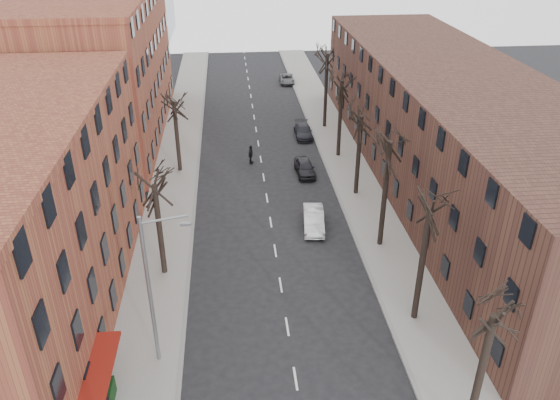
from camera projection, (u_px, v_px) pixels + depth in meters
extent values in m
cube|color=gray|center=(177.00, 166.00, 51.34)|extent=(4.00, 90.00, 0.15)
cube|color=gray|center=(344.00, 159.00, 52.68)|extent=(4.00, 90.00, 0.15)
cube|color=brown|center=(97.00, 70.00, 55.24)|extent=(12.00, 28.00, 14.00)
cube|color=#482B21|center=(451.00, 127.00, 46.63)|extent=(12.00, 50.00, 10.00)
cylinder|color=slate|center=(150.00, 294.00, 27.42)|extent=(0.20, 0.20, 9.00)
cylinder|color=slate|center=(163.00, 219.00, 25.46)|extent=(2.39, 0.12, 0.46)
cube|color=slate|center=(185.00, 224.00, 25.69)|extent=(0.50, 0.22, 0.14)
imported|color=silver|center=(314.00, 219.00, 41.40)|extent=(1.92, 4.42, 1.41)
imported|color=black|center=(305.00, 167.00, 49.70)|extent=(1.75, 4.03, 1.35)
imported|color=black|center=(303.00, 131.00, 57.77)|extent=(1.79, 4.30, 1.24)
imported|color=#53555A|center=(287.00, 79.00, 75.31)|extent=(2.06, 4.19, 1.14)
imported|color=black|center=(251.00, 155.00, 51.66)|extent=(0.79, 1.15, 1.81)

